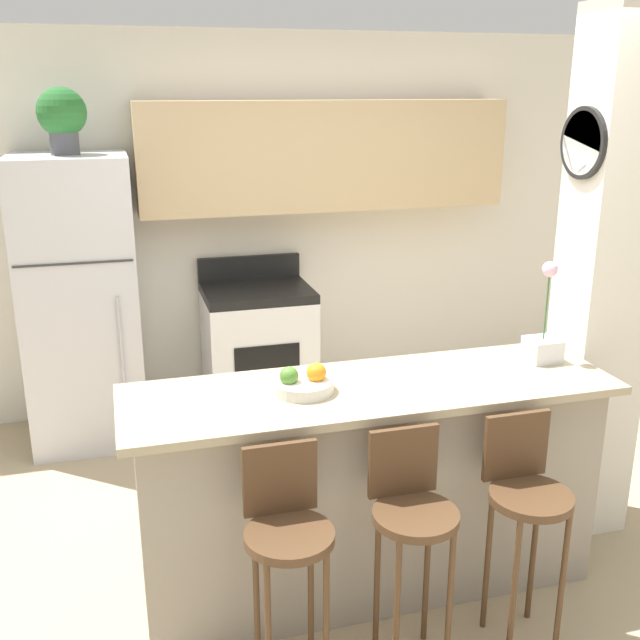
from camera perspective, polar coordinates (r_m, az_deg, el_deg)
ground_plane at (r=3.67m, az=3.61°, el=-19.35°), size 14.00×14.00×0.00m
wall_back at (r=5.19m, az=-2.67°, el=9.32°), size 5.60×0.38×2.55m
pillar_right at (r=3.84m, az=20.74°, el=2.53°), size 0.38×0.32×2.55m
counter_bar at (r=3.40m, az=3.77°, el=-12.62°), size 2.11×0.63×0.98m
refrigerator at (r=4.88m, az=-17.78°, el=1.23°), size 0.69×0.68×1.81m
stove_range at (r=5.13m, az=-4.71°, el=-2.39°), size 0.71×0.59×1.07m
bar_stool_left at (r=2.82m, az=-2.52°, el=-16.25°), size 0.33×0.33×0.96m
bar_stool_mid at (r=2.95m, az=6.99°, el=-14.73°), size 0.33×0.33×0.96m
bar_stool_right at (r=3.15m, az=15.39°, el=-13.05°), size 0.33×0.33×0.96m
potted_plant_on_fridge at (r=4.71m, az=-19.07°, el=14.46°), size 0.28×0.28×0.38m
orchid_vase at (r=3.57m, az=16.66°, el=-1.36°), size 0.14×0.14×0.47m
fruit_bowl at (r=3.10m, az=-1.30°, el=-4.82°), size 0.26×0.26×0.12m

